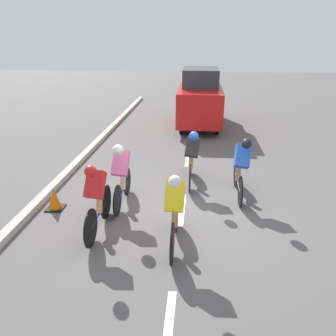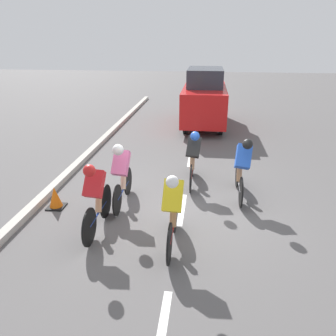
# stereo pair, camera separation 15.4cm
# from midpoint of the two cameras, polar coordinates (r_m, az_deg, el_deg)

# --- Properties ---
(ground_plane) EXTENTS (60.00, 60.00, 0.00)m
(ground_plane) POSITION_cam_midpoint_polar(r_m,az_deg,el_deg) (7.34, 1.93, -6.46)
(ground_plane) COLOR #565454
(lane_stripe_near) EXTENTS (0.12, 1.40, 0.01)m
(lane_stripe_near) POSITION_cam_midpoint_polar(r_m,az_deg,el_deg) (4.65, -1.03, -26.52)
(lane_stripe_near) COLOR white
(lane_stripe_near) RESTS_ON ground
(lane_stripe_mid) EXTENTS (0.12, 1.40, 0.01)m
(lane_stripe_mid) POSITION_cam_midpoint_polar(r_m,az_deg,el_deg) (7.18, 1.84, -7.12)
(lane_stripe_mid) COLOR white
(lane_stripe_mid) RESTS_ON ground
(lane_stripe_far) EXTENTS (0.12, 1.40, 0.01)m
(lane_stripe_far) POSITION_cam_midpoint_polar(r_m,az_deg,el_deg) (10.09, 3.02, 1.70)
(lane_stripe_far) COLOR white
(lane_stripe_far) RESTS_ON ground
(curb) EXTENTS (0.20, 26.62, 0.14)m
(curb) POSITION_cam_midpoint_polar(r_m,az_deg,el_deg) (7.98, -21.84, -5.14)
(curb) COLOR #B7B2A8
(curb) RESTS_ON ground
(cyclist_blue) EXTENTS (0.39, 1.72, 1.49)m
(cyclist_blue) POSITION_cam_midpoint_polar(r_m,az_deg,el_deg) (7.56, 12.03, 0.44)
(cyclist_blue) COLOR black
(cyclist_blue) RESTS_ON ground
(cyclist_yellow) EXTENTS (0.34, 1.67, 1.49)m
(cyclist_yellow) POSITION_cam_midpoint_polar(r_m,az_deg,el_deg) (5.59, 0.39, -7.19)
(cyclist_yellow) COLOR black
(cyclist_yellow) RESTS_ON ground
(cyclist_pink) EXTENTS (0.36, 1.63, 1.49)m
(cyclist_pink) POSITION_cam_midpoint_polar(r_m,az_deg,el_deg) (7.05, -8.78, -0.83)
(cyclist_pink) COLOR black
(cyclist_pink) RESTS_ON ground
(cyclist_red) EXTENTS (0.35, 1.69, 1.47)m
(cyclist_red) POSITION_cam_midpoint_polar(r_m,az_deg,el_deg) (6.17, -13.05, -4.87)
(cyclist_red) COLOR black
(cyclist_red) RESTS_ON ground
(cyclist_black) EXTENTS (0.38, 1.69, 1.45)m
(cyclist_black) POSITION_cam_midpoint_polar(r_m,az_deg,el_deg) (8.06, 3.61, 2.08)
(cyclist_black) COLOR black
(cyclist_black) RESTS_ON ground
(support_car) EXTENTS (1.70, 4.16, 2.31)m
(support_car) POSITION_cam_midpoint_polar(r_m,az_deg,el_deg) (13.82, 5.27, 12.06)
(support_car) COLOR black
(support_car) RESTS_ON ground
(traffic_cone) EXTENTS (0.36, 0.36, 0.49)m
(traffic_cone) POSITION_cam_midpoint_polar(r_m,az_deg,el_deg) (7.52, -19.75, -5.08)
(traffic_cone) COLOR black
(traffic_cone) RESTS_ON ground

